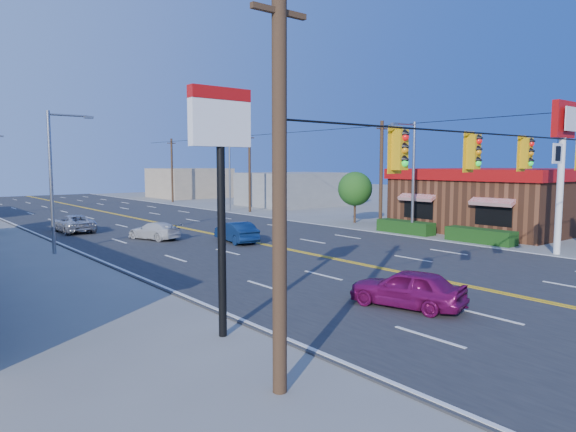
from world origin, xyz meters
TOP-DOWN VIEW (x-y plane):
  - ground at (0.00, 0.00)m, footprint 160.00×160.00m
  - road at (0.00, 20.00)m, footprint 20.00×120.00m
  - signal_span at (-0.12, 0.00)m, footprint 24.32×0.34m
  - kfc at (19.90, 12.00)m, footprint 16.30×12.40m
  - kfc_pylon at (11.00, 4.00)m, footprint 2.20×0.36m
  - pizza_hut_sign at (-11.00, 4.00)m, footprint 1.90×0.30m
  - streetlight_se at (10.79, 14.00)m, footprint 2.55×0.25m
  - streetlight_ne at (10.79, 38.00)m, footprint 2.55×0.25m
  - streetlight_sw at (-10.79, 22.00)m, footprint 2.55×0.25m
  - utility_pole_near at (12.20, 18.00)m, footprint 0.28×0.28m
  - utility_pole_mid at (12.20, 36.00)m, footprint 0.28×0.28m
  - utility_pole_far at (12.20, 54.00)m, footprint 0.28×0.28m
  - tree_kfc_rear at (13.50, 22.00)m, footprint 2.94×2.94m
  - bld_east_mid at (22.00, 40.00)m, footprint 12.00×10.00m
  - bld_east_far at (19.00, 62.00)m, footprint 10.00×10.00m
  - car_magenta at (-4.48, 2.38)m, footprint 2.67×4.29m
  - car_blue at (-0.84, 18.75)m, footprint 1.98×4.20m
  - car_white at (-4.37, 23.30)m, footprint 2.78×4.25m
  - car_silver at (-7.45, 30.50)m, footprint 2.16×4.66m

SIDE VIEW (x-z plane):
  - ground at x=0.00m, z-range 0.00..0.00m
  - road at x=0.00m, z-range 0.00..0.06m
  - car_white at x=-4.37m, z-range 0.00..1.15m
  - car_silver at x=-7.45m, z-range 0.00..1.29m
  - car_blue at x=-0.84m, z-range 0.00..1.33m
  - car_magenta at x=-4.48m, z-range 0.00..1.36m
  - bld_east_mid at x=22.00m, z-range 0.00..4.00m
  - bld_east_far at x=19.00m, z-range 0.00..4.40m
  - kfc at x=19.90m, z-range 0.03..4.73m
  - tree_kfc_rear at x=13.50m, z-range 0.73..5.14m
  - utility_pole_near at x=12.20m, z-range 0.00..8.40m
  - utility_pole_mid at x=12.20m, z-range 0.00..8.40m
  - utility_pole_far at x=12.20m, z-range 0.00..8.40m
  - streetlight_se at x=10.79m, z-range 0.51..8.51m
  - streetlight_ne at x=10.79m, z-range 0.51..8.51m
  - streetlight_sw at x=-10.79m, z-range 0.51..8.51m
  - signal_span at x=-0.12m, z-range 0.39..9.39m
  - pizza_hut_sign at x=-11.00m, z-range 1.76..8.61m
  - kfc_pylon at x=11.00m, z-range 1.79..10.29m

